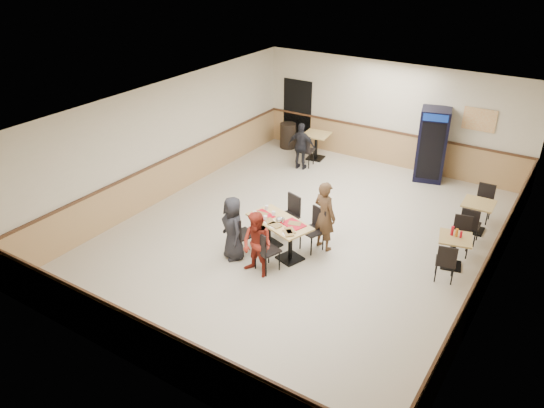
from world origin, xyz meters
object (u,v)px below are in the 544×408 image
Objects in this scene: diner_man_opposite at (325,216)px; lone_diner at (301,146)px; diner_woman_left at (233,228)px; pepsi_cooler at (432,145)px; main_table at (279,231)px; side_table_near at (454,247)px; side_table_far at (477,212)px; trash_bin at (288,136)px; diner_woman_right at (257,245)px; back_table at (316,142)px.

diner_man_opposite reaches higher than lone_diner.
diner_woman_left is 0.70× the size of pepsi_cooler.
side_table_near is (3.29, 1.47, -0.05)m from main_table.
side_table_far is (5.19, -0.98, -0.21)m from lone_diner.
trash_bin is at bearing 166.09° from pepsi_cooler.
side_table_near is (5.15, -2.73, -0.23)m from lone_diner.
pepsi_cooler is at bearing 128.97° from side_table_far.
diner_woman_left is 6.55m from pepsi_cooler.
trash_bin is (-6.35, 3.98, -0.06)m from side_table_near.
side_table_near is at bearing -91.07° from side_table_far.
diner_man_opposite is 4.87m from pepsi_cooler.
pepsi_cooler is at bearing 84.31° from diner_woman_right.
lone_diner is at bearing -173.31° from pepsi_cooler.
diner_woman_left is 5.01m from lone_diner.
pepsi_cooler reaches higher than trash_bin.
diner_woman_right is at bearing 101.33° from lone_diner.
side_table_near is at bearing 142.78° from lone_diner.
lone_diner is 0.91m from back_table.
trash_bin is at bearing -55.54° from lone_diner.
main_table is 4.62m from side_table_far.
back_table is 0.41× the size of pepsi_cooler.
diner_man_opposite is 0.78× the size of pepsi_cooler.
main_table is 1.01× the size of diner_man_opposite.
back_table is (-2.58, 4.41, -0.26)m from diner_man_opposite.
diner_man_opposite is at bearing -113.50° from pepsi_cooler.
side_table_near is at bearing -35.15° from back_table.
diner_man_opposite is 4.36m from lone_diner.
back_table is 1.04× the size of trash_bin.
lone_diner is 1.77× the size of side_table_near.
diner_woman_right is 6.34m from back_table.
pepsi_cooler reaches higher than diner_woman_right.
lone_diner is at bearing 152.11° from side_table_near.
diner_woman_right is at bearing -116.82° from pepsi_cooler.
diner_woman_left is at bearing -151.75° from side_table_near.
diner_woman_right is 5.48m from lone_diner.
side_table_near is 0.98× the size of trash_bin.
trash_bin is (-2.35, 6.13, -0.30)m from diner_woman_left.
main_table is 1.00m from diner_woman_left.
diner_man_opposite reaches higher than back_table.
pepsi_cooler reaches higher than diner_woman_left.
main_table is 1.02m from diner_man_opposite.
lone_diner is 1.73× the size of trash_bin.
diner_man_opposite is (0.71, 0.68, 0.28)m from main_table.
pepsi_cooler reaches higher than lone_diner.
diner_woman_left is 1.80× the size of side_table_near.
side_table_far is (2.61, 2.53, -0.30)m from diner_man_opposite.
side_table_near is at bearing -146.71° from diner_man_opposite.
side_table_near is 0.39× the size of pepsi_cooler.
diner_man_opposite is (1.42, 1.36, 0.09)m from diner_woman_left.
side_table_far is at bearing -19.97° from back_table.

